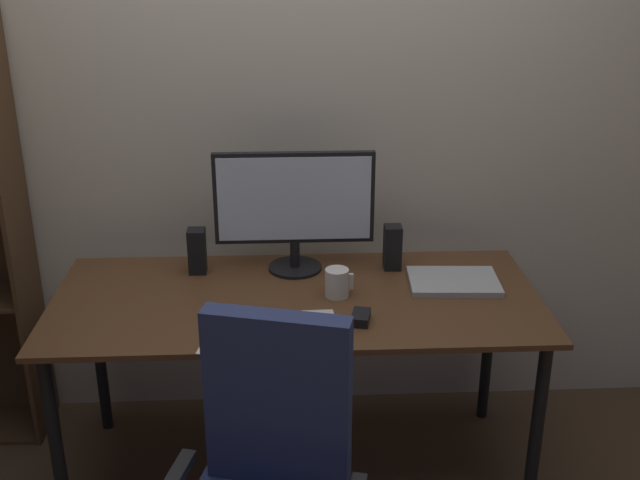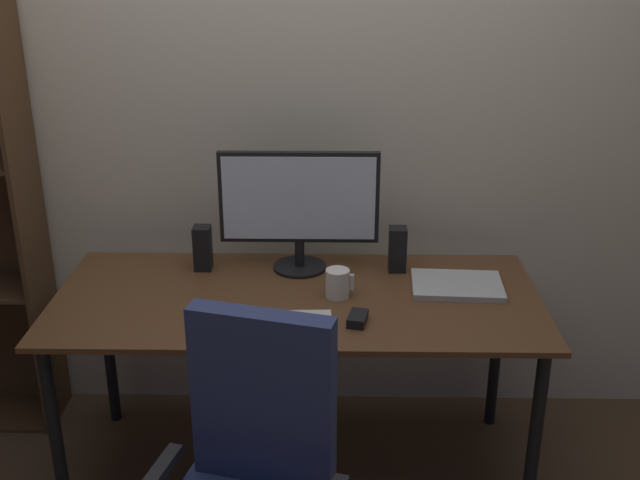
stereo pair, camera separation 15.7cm
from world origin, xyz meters
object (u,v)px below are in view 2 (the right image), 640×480
at_px(mouse, 358,319).
at_px(speaker_right, 398,249).
at_px(keyboard, 287,320).
at_px(monitor, 300,203).
at_px(speaker_left, 203,248).
at_px(coffee_mug, 338,284).
at_px(laptop, 457,285).
at_px(desk, 297,315).

bearing_deg(mouse, speaker_right, 82.10).
bearing_deg(mouse, keyboard, -166.92).
xyz_separation_m(monitor, speaker_right, (0.36, -0.01, -0.18)).
bearing_deg(speaker_left, coffee_mug, -24.55).
distance_m(coffee_mug, speaker_left, 0.56).
distance_m(keyboard, laptop, 0.65).
relative_size(desk, laptop, 5.32).
bearing_deg(coffee_mug, laptop, 10.11).
relative_size(keyboard, mouse, 3.02).
xyz_separation_m(desk, coffee_mug, (0.14, -0.00, 0.13)).
bearing_deg(desk, monitor, 89.58).
bearing_deg(speaker_left, mouse, -36.73).
bearing_deg(mouse, desk, 149.16).
bearing_deg(speaker_right, desk, -148.04).
height_order(speaker_left, speaker_right, same).
distance_m(desk, speaker_left, 0.46).
bearing_deg(keyboard, speaker_right, 45.19).
relative_size(coffee_mug, speaker_right, 0.59).
xyz_separation_m(coffee_mug, speaker_left, (-0.51, 0.23, 0.03)).
height_order(keyboard, speaker_right, speaker_right).
height_order(laptop, speaker_left, speaker_left).
xyz_separation_m(monitor, keyboard, (-0.03, -0.43, -0.25)).
distance_m(coffee_mug, speaker_right, 0.32).
height_order(monitor, coffee_mug, monitor).
bearing_deg(monitor, speaker_right, -1.23).
bearing_deg(keyboard, laptop, 22.24).
xyz_separation_m(keyboard, mouse, (0.23, 0.00, 0.01)).
xyz_separation_m(desk, speaker_left, (-0.36, 0.23, 0.16)).
relative_size(monitor, speaker_left, 3.45).
relative_size(mouse, speaker_left, 0.56).
distance_m(desk, speaker_right, 0.46).
distance_m(desk, mouse, 0.30).
distance_m(laptop, speaker_right, 0.27).
bearing_deg(speaker_left, monitor, 1.23).
height_order(desk, keyboard, keyboard).
relative_size(desk, coffee_mug, 16.84).
xyz_separation_m(coffee_mug, laptop, (0.43, 0.08, -0.04)).
bearing_deg(monitor, laptop, -15.95).
height_order(monitor, laptop, monitor).
bearing_deg(monitor, coffee_mug, -59.49).
bearing_deg(monitor, mouse, -64.67).
relative_size(monitor, coffee_mug, 5.80).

